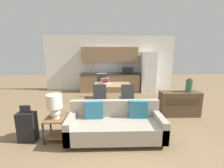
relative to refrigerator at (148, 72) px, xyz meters
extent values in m
plane|color=#7F6647|center=(-1.82, -4.22, -0.96)|extent=(20.00, 20.00, 0.00)
cube|color=silver|center=(-1.82, 0.41, 0.39)|extent=(6.40, 0.06, 2.70)
cube|color=white|center=(-1.89, 0.37, 0.73)|extent=(1.38, 0.01, 1.17)
cube|color=#8E704C|center=(-1.82, 0.07, -0.53)|extent=(2.83, 0.62, 0.86)
cube|color=#232326|center=(-1.82, 0.07, -0.08)|extent=(2.86, 0.65, 0.04)
cube|color=#B2B5B7|center=(-2.22, 0.02, -0.05)|extent=(0.48, 0.36, 0.01)
cylinder|color=#B7BABC|center=(-2.22, 0.19, 0.06)|extent=(0.02, 0.02, 0.24)
cube|color=#8E704C|center=(-1.82, 0.21, 0.84)|extent=(2.69, 0.34, 0.70)
cube|color=black|center=(-0.98, 0.02, 0.08)|extent=(0.48, 0.36, 0.28)
cube|color=white|center=(0.00, 0.00, 0.00)|extent=(0.70, 0.71, 1.91)
cylinder|color=silver|center=(-0.21, -0.37, 0.10)|extent=(0.02, 0.02, 0.86)
cube|color=tan|center=(-1.77, -1.82, -0.22)|extent=(1.33, 0.90, 0.04)
cylinder|color=tan|center=(-2.37, -2.21, -0.60)|extent=(0.05, 0.05, 0.71)
cylinder|color=tan|center=(-1.17, -2.21, -0.60)|extent=(0.05, 0.05, 0.71)
cylinder|color=tan|center=(-2.37, -1.43, -0.60)|extent=(0.05, 0.05, 0.71)
cylinder|color=tan|center=(-1.17, -1.43, -0.60)|extent=(0.05, 0.05, 0.71)
cylinder|color=#3D2D1E|center=(-2.70, -4.53, -0.91)|extent=(0.05, 0.05, 0.10)
cylinder|color=#3D2D1E|center=(-0.87, -4.53, -0.91)|extent=(0.05, 0.05, 0.10)
cylinder|color=#3D2D1E|center=(-2.70, -3.89, -0.91)|extent=(0.05, 0.05, 0.10)
cylinder|color=#3D2D1E|center=(-0.87, -3.89, -0.91)|extent=(0.05, 0.05, 0.10)
cube|color=gray|center=(-1.78, -4.21, -0.69)|extent=(2.03, 0.80, 0.33)
cube|color=gray|center=(-1.78, -3.88, -0.50)|extent=(2.03, 0.14, 0.71)
cube|color=gray|center=(-2.73, -4.21, -0.62)|extent=(0.14, 0.80, 0.47)
cube|color=gray|center=(-0.84, -4.21, -0.62)|extent=(0.14, 0.80, 0.47)
cube|color=teal|center=(-2.25, -4.01, -0.33)|extent=(0.41, 0.14, 0.40)
cube|color=teal|center=(-1.26, -4.01, -0.33)|extent=(0.41, 0.15, 0.40)
cube|color=brown|center=(-3.07, -4.13, -0.47)|extent=(0.43, 0.43, 0.03)
cube|color=brown|center=(-3.07, -4.13, -0.85)|extent=(0.39, 0.39, 0.02)
cube|color=#232326|center=(-3.27, -4.33, -0.72)|extent=(0.03, 0.03, 0.47)
cube|color=#232326|center=(-2.88, -4.33, -0.72)|extent=(0.03, 0.03, 0.47)
cube|color=#232326|center=(-3.27, -3.94, -0.72)|extent=(0.03, 0.03, 0.47)
cube|color=#232326|center=(-2.88, -3.94, -0.72)|extent=(0.03, 0.03, 0.47)
cylinder|color=silver|center=(-3.07, -4.12, -0.44)|extent=(0.16, 0.16, 0.02)
sphere|color=silver|center=(-3.07, -4.12, -0.33)|extent=(0.21, 0.21, 0.21)
cylinder|color=beige|center=(-3.07, -4.12, -0.08)|extent=(0.32, 0.32, 0.29)
cube|color=brown|center=(0.22, -2.93, -0.59)|extent=(1.17, 0.40, 0.74)
cube|color=#413020|center=(0.22, -3.13, -0.44)|extent=(0.94, 0.01, 0.18)
cylinder|color=#336047|center=(0.46, -2.92, -0.04)|extent=(0.19, 0.19, 0.36)
cylinder|color=#336047|center=(0.46, -2.92, 0.16)|extent=(0.10, 0.10, 0.04)
cube|color=#38383D|center=(-2.19, -1.09, -0.50)|extent=(0.42, 0.42, 0.04)
cube|color=#38383D|center=(-2.20, -0.90, -0.24)|extent=(0.40, 0.03, 0.47)
cylinder|color=black|center=(-2.36, -1.27, -0.74)|extent=(0.03, 0.03, 0.44)
cylinder|color=black|center=(-2.02, -1.26, -0.74)|extent=(0.03, 0.03, 0.44)
cylinder|color=black|center=(-2.37, -0.93, -0.74)|extent=(0.03, 0.03, 0.44)
cylinder|color=black|center=(-2.03, -0.92, -0.74)|extent=(0.03, 0.03, 0.44)
cube|color=#38383D|center=(-2.19, -2.55, -0.50)|extent=(0.43, 0.43, 0.04)
cube|color=#38383D|center=(-2.19, -2.75, -0.24)|extent=(0.40, 0.04, 0.47)
cylinder|color=black|center=(-2.03, -2.38, -0.74)|extent=(0.03, 0.03, 0.44)
cylinder|color=black|center=(-2.37, -2.39, -0.74)|extent=(0.03, 0.03, 0.44)
cylinder|color=black|center=(-2.02, -2.71, -0.74)|extent=(0.03, 0.03, 0.44)
cylinder|color=black|center=(-2.36, -2.73, -0.74)|extent=(0.03, 0.03, 0.44)
cube|color=#38383D|center=(-1.35, -2.59, -0.50)|extent=(0.44, 0.44, 0.04)
cube|color=#38383D|center=(-1.34, -2.78, -0.24)|extent=(0.40, 0.05, 0.47)
cylinder|color=black|center=(-1.18, -2.41, -0.74)|extent=(0.03, 0.03, 0.44)
cylinder|color=black|center=(-1.52, -2.43, -0.74)|extent=(0.03, 0.03, 0.44)
cylinder|color=black|center=(-1.17, -2.75, -0.74)|extent=(0.03, 0.03, 0.44)
cylinder|color=black|center=(-1.51, -2.77, -0.74)|extent=(0.03, 0.03, 0.44)
cube|color=#B7BABC|center=(-1.97, -1.74, -0.19)|extent=(0.39, 0.36, 0.02)
cube|color=#B7BABC|center=(-2.04, -1.64, -0.10)|extent=(0.30, 0.22, 0.20)
cube|color=#4C1914|center=(-2.03, -1.65, -0.10)|extent=(0.26, 0.19, 0.17)
cube|color=black|center=(-3.67, -4.17, -0.63)|extent=(0.36, 0.22, 0.65)
cube|color=black|center=(-3.67, -4.17, -0.23)|extent=(0.22, 0.02, 0.16)
camera|label=1|loc=(-1.95, -7.16, 0.92)|focal=24.00mm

